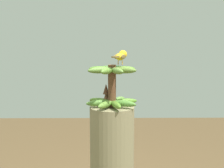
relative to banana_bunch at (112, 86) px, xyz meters
name	(u,v)px	position (x,y,z in m)	size (l,w,h in m)	color
banana_bunch	(112,86)	(0.00, 0.00, 0.00)	(0.30, 0.30, 0.24)	brown
perched_bird	(121,56)	(0.02, -0.05, 0.17)	(0.17, 0.09, 0.08)	#C68933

